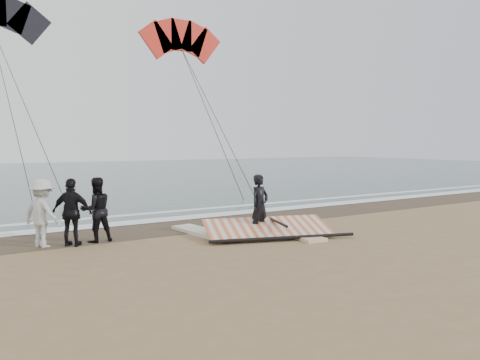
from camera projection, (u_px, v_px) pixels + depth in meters
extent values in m
plane|color=#8C704C|center=(321.00, 242.00, 13.16)|extent=(120.00, 120.00, 0.00)
cube|color=#233838|center=(67.00, 175.00, 41.07)|extent=(120.00, 54.00, 0.02)
cube|color=#4C3D2B|center=(237.00, 220.00, 16.97)|extent=(120.00, 2.80, 0.01)
cube|color=white|center=(219.00, 214.00, 18.15)|extent=(120.00, 0.90, 0.01)
cube|color=white|center=(199.00, 209.00, 19.59)|extent=(120.00, 0.45, 0.01)
imported|color=black|center=(260.00, 205.00, 14.14)|extent=(0.77, 0.61, 1.85)
cube|color=white|center=(296.00, 234.00, 14.18)|extent=(0.91, 2.42, 0.09)
cube|color=beige|center=(204.00, 232.00, 14.37)|extent=(1.06, 2.72, 0.11)
imported|color=black|center=(96.00, 210.00, 13.16)|extent=(0.94, 0.76, 1.84)
imported|color=black|center=(72.00, 212.00, 12.62)|extent=(1.15, 1.01, 1.85)
imported|color=beige|center=(42.00, 213.00, 12.51)|extent=(1.23, 1.37, 1.84)
cube|color=black|center=(251.00, 233.00, 14.34)|extent=(2.63, 1.35, 0.10)
cube|color=#D35823|center=(268.00, 227.00, 13.92)|extent=(4.01, 2.49, 0.40)
cylinder|color=black|center=(284.00, 238.00, 13.27)|extent=(4.17, 1.38, 0.10)
cylinder|color=black|center=(276.00, 221.00, 14.06)|extent=(0.63, 1.81, 0.08)
cylinder|color=#262626|center=(208.00, 113.00, 26.54)|extent=(0.04, 0.04, 12.92)
cylinder|color=#262626|center=(213.00, 113.00, 26.62)|extent=(0.04, 0.04, 13.02)
cylinder|color=#262626|center=(8.00, 98.00, 24.99)|extent=(0.04, 0.04, 15.11)
cylinder|color=#262626|center=(22.00, 99.00, 25.47)|extent=(0.04, 0.04, 15.05)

